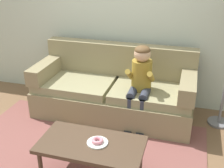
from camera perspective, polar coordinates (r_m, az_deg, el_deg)
ground at (r=3.55m, az=-5.38°, el=-12.13°), size 10.00×10.00×0.00m
wall_back at (r=4.24m, az=0.95°, el=14.85°), size 8.00×0.10×2.80m
area_rug at (r=3.37m, az=-6.97°, el=-14.46°), size 2.85×2.08×0.01m
couch at (r=4.03m, az=0.44°, el=-1.51°), size 2.20×0.90×0.96m
coffee_table at (r=2.87m, az=-4.20°, el=-12.52°), size 1.04×0.55×0.44m
person_child at (r=3.62m, az=5.74°, el=0.91°), size 0.34×0.58×1.10m
plate at (r=2.83m, az=-2.94°, el=-11.72°), size 0.21×0.21×0.01m
donut at (r=2.82m, az=-2.96°, el=-11.31°), size 0.15×0.15×0.04m
toy_controller at (r=3.73m, az=-10.39°, el=-9.95°), size 0.23×0.09×0.05m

